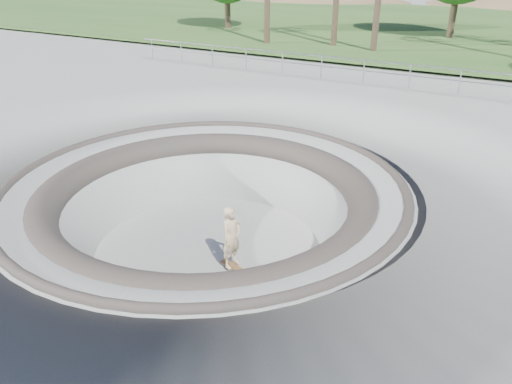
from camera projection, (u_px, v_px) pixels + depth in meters
ground at (206, 184)px, 12.67m from camera, size 180.00×180.00×0.00m
skate_bowl at (209, 245)px, 13.46m from camera, size 14.00×14.00×4.10m
grass_strip at (455, 27)px, 39.21m from camera, size 180.00×36.00×0.12m
safety_railing at (364, 71)px, 21.78m from camera, size 25.00×0.06×1.03m
skateboard at (232, 266)px, 12.58m from camera, size 0.76×0.39×0.08m
skater at (232, 238)px, 12.23m from camera, size 0.47×0.64×1.62m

